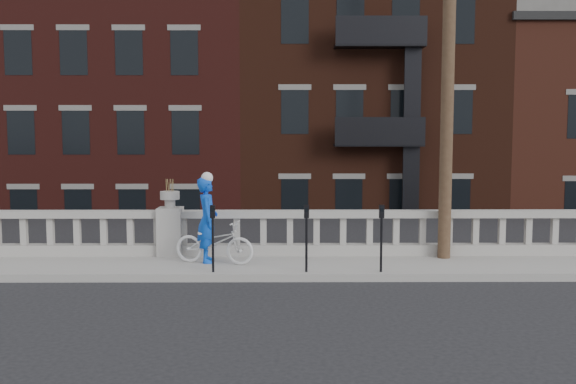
% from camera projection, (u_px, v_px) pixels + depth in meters
% --- Properties ---
extents(ground, '(120.00, 120.00, 0.00)m').
position_uv_depth(ground, '(130.00, 308.00, 10.81)').
color(ground, black).
rests_on(ground, ground).
extents(sidewalk, '(32.00, 2.20, 0.15)m').
position_uv_depth(sidewalk, '(163.00, 267.00, 13.79)').
color(sidewalk, '#9A968F').
rests_on(sidewalk, ground).
extents(balustrade, '(28.00, 0.34, 1.03)m').
position_uv_depth(balustrade, '(171.00, 234.00, 14.68)').
color(balustrade, '#9A968F').
rests_on(balustrade, sidewalk).
extents(planter_pedestal, '(0.55, 0.55, 1.76)m').
position_uv_depth(planter_pedestal, '(170.00, 226.00, 14.66)').
color(planter_pedestal, '#9A968F').
rests_on(planter_pedestal, sidewalk).
extents(lower_level, '(80.00, 44.00, 20.80)m').
position_uv_depth(lower_level, '(245.00, 139.00, 33.51)').
color(lower_level, '#605E59').
rests_on(lower_level, ground).
extents(utility_pole, '(1.60, 0.28, 10.00)m').
position_uv_depth(utility_pole, '(449.00, 27.00, 13.94)').
color(utility_pole, '#422D1E').
rests_on(utility_pole, sidewalk).
extents(parking_meter_b, '(0.10, 0.09, 1.36)m').
position_uv_depth(parking_meter_b, '(213.00, 231.00, 12.86)').
color(parking_meter_b, black).
rests_on(parking_meter_b, sidewalk).
extents(parking_meter_c, '(0.10, 0.09, 1.36)m').
position_uv_depth(parking_meter_c, '(306.00, 231.00, 12.87)').
color(parking_meter_c, black).
rests_on(parking_meter_c, sidewalk).
extents(parking_meter_d, '(0.10, 0.09, 1.36)m').
position_uv_depth(parking_meter_d, '(381.00, 230.00, 12.88)').
color(parking_meter_d, black).
rests_on(parking_meter_d, sidewalk).
extents(bicycle, '(1.84, 1.02, 0.92)m').
position_uv_depth(bicycle, '(214.00, 242.00, 13.76)').
color(bicycle, silver).
rests_on(bicycle, sidewalk).
extents(cyclist, '(0.50, 0.71, 1.85)m').
position_uv_depth(cyclist, '(208.00, 220.00, 13.88)').
color(cyclist, blue).
rests_on(cyclist, sidewalk).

